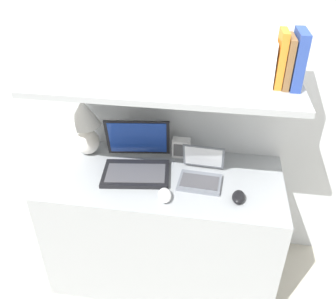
{
  "coord_description": "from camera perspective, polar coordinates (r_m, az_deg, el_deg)",
  "views": [
    {
      "loc": [
        0.26,
        -1.2,
        1.85
      ],
      "look_at": [
        0.02,
        0.29,
        0.89
      ],
      "focal_mm": 38.0,
      "sensor_mm": 36.0,
      "label": 1
    }
  ],
  "objects": [
    {
      "name": "book_brown",
      "position": [
        1.66,
        18.65,
        13.21
      ],
      "size": [
        0.03,
        0.16,
        0.22
      ],
      "color": "brown",
      "rests_on": "shelf"
    },
    {
      "name": "computer_mouse",
      "position": [
        1.74,
        -0.54,
        -7.35
      ],
      "size": [
        0.09,
        0.12,
        0.04
      ],
      "color": "white",
      "rests_on": "desk"
    },
    {
      "name": "desk",
      "position": [
        2.12,
        -0.67,
        -12.15
      ],
      "size": [
        1.26,
        0.58,
        0.72
      ],
      "color": "#999EA3",
      "rests_on": "ground_plane"
    },
    {
      "name": "table_lamp",
      "position": [
        2.04,
        -13.19,
        4.07
      ],
      "size": [
        0.18,
        0.18,
        0.33
      ],
      "color": "white",
      "rests_on": "desk"
    },
    {
      "name": "laptop_large",
      "position": [
        1.92,
        -5.05,
        -1.83
      ],
      "size": [
        0.39,
        0.36,
        0.26
      ],
      "color": "black",
      "rests_on": "desk"
    },
    {
      "name": "wall_back",
      "position": [
        1.97,
        0.94,
        13.24
      ],
      "size": [
        6.0,
        0.05,
        2.4
      ],
      "color": "silver",
      "rests_on": "ground_plane"
    },
    {
      "name": "book_white",
      "position": [
        1.65,
        16.27,
        13.15
      ],
      "size": [
        0.03,
        0.13,
        0.2
      ],
      "color": "silver",
      "rests_on": "shelf"
    },
    {
      "name": "laptop_small",
      "position": [
        1.85,
        5.32,
        -3.87
      ],
      "size": [
        0.23,
        0.24,
        0.17
      ],
      "color": "slate",
      "rests_on": "desk"
    },
    {
      "name": "second_mouse",
      "position": [
        1.76,
        11.23,
        -7.47
      ],
      "size": [
        0.07,
        0.1,
        0.04
      ],
      "color": "black",
      "rests_on": "desk"
    },
    {
      "name": "back_riser",
      "position": [
        2.2,
        0.64,
        -1.94
      ],
      "size": [
        1.26,
        0.04,
        1.21
      ],
      "color": "silver",
      "rests_on": "ground_plane"
    },
    {
      "name": "router_box",
      "position": [
        2.02,
        2.14,
        0.29
      ],
      "size": [
        0.1,
        0.06,
        0.11
      ],
      "color": "white",
      "rests_on": "desk"
    },
    {
      "name": "shelf",
      "position": [
        1.7,
        -0.46,
        10.86
      ],
      "size": [
        1.26,
        0.52,
        0.03
      ],
      "color": "#999EA3",
      "rests_on": "back_riser"
    },
    {
      "name": "book_orange",
      "position": [
        1.65,
        17.6,
        13.71
      ],
      "size": [
        0.03,
        0.13,
        0.24
      ],
      "color": "orange",
      "rests_on": "shelf"
    },
    {
      "name": "book_blue",
      "position": [
        1.66,
        20.11,
        13.42
      ],
      "size": [
        0.04,
        0.17,
        0.24
      ],
      "color": "#284293",
      "rests_on": "shelf"
    }
  ]
}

